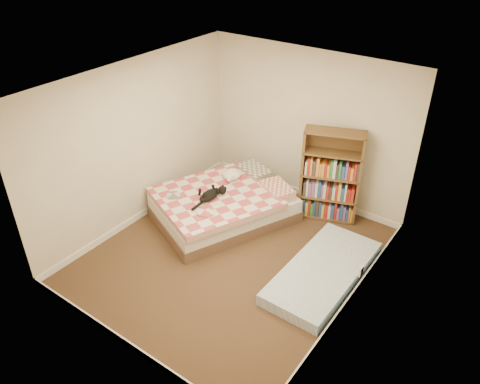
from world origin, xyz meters
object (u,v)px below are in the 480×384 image
Objects in this scene: bed at (225,204)px; white_dog at (232,175)px; black_cat at (211,194)px; floor_mattress at (323,272)px; bookshelf at (330,186)px.

white_dog reaches higher than bed.
white_dog is at bearing 118.40° from black_cat.
white_dog is (-0.14, 0.37, 0.32)m from bed.
floor_mattress is 2.02m from black_cat.
bookshelf is at bearing 64.13° from black_cat.
floor_mattress is at bearing 3.14° from white_dog.
white_dog is at bearing 161.16° from floor_mattress.
bookshelf is 2.13× the size of black_cat.
black_cat is at bearing -78.16° from bed.
black_cat is (-1.34, -1.27, 0.01)m from bookshelf.
floor_mattress is 4.79× the size of white_dog.
black_cat is (-1.96, 0.08, 0.47)m from floor_mattress.
bed is 1.94m from floor_mattress.
black_cat reaches higher than floor_mattress.
white_dog is (-0.09, 0.64, 0.01)m from black_cat.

